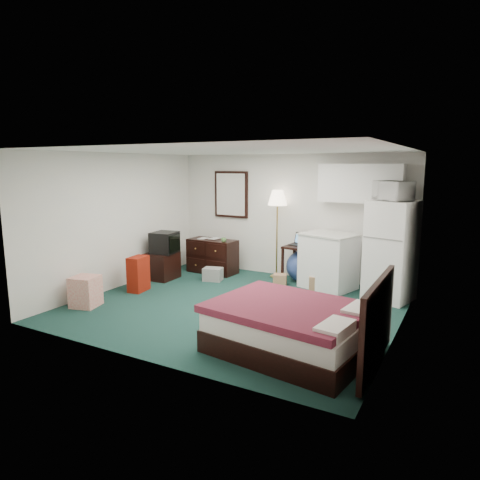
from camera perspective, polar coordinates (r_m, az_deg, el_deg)
The scene contains 25 objects.
floor at distance 7.09m, azimuth -0.58°, elevation -8.78°, with size 5.00×4.50×0.01m, color black.
ceiling at distance 6.72m, azimuth -0.62°, elevation 11.86°, with size 5.00×4.50×0.01m, color white.
walls at distance 6.79m, azimuth -0.60°, elevation 1.26°, with size 5.01×4.51×2.50m.
mirror at distance 9.33m, azimuth -1.17°, elevation 6.10°, with size 0.80×0.06×1.00m, color white, non-canonical shape.
upper_cabinets at distance 8.15m, azimuth 15.78°, elevation 7.28°, with size 1.50×0.35×0.70m, color white, non-canonical shape.
headboard at distance 5.06m, azimuth 17.85°, elevation -10.50°, with size 0.06×1.56×1.00m, color black, non-canonical shape.
dresser at distance 9.17m, azimuth -3.69°, elevation -2.15°, with size 1.05×0.48×0.72m, color black, non-canonical shape.
floor_lamp at distance 8.72m, azimuth 4.95°, elevation 0.79°, with size 0.39×0.39×1.79m, color tan, non-canonical shape.
desk at distance 8.53m, azimuth 7.99°, elevation -3.15°, with size 0.57×0.57×0.72m, color black, non-canonical shape.
exercise_ball at distance 8.56m, azimuth 8.19°, elevation -3.49°, with size 0.61×0.61×0.61m, color navy.
kitchen_counter at distance 8.14m, azimuth 11.71°, elevation -2.86°, with size 0.92×0.70×1.00m, color white, non-canonical shape.
fridge at distance 7.65m, azimuth 19.49°, elevation -1.38°, with size 0.70×0.70×1.70m, color white, non-canonical shape.
bed at distance 5.41m, azimuth 6.78°, elevation -11.63°, with size 1.83×1.43×0.58m, color maroon, non-canonical shape.
tv_stand at distance 8.82m, azimuth -10.36°, elevation -3.40°, with size 0.53×0.58×0.53m, color black, non-canonical shape.
suitcase at distance 8.04m, azimuth -13.40°, elevation -4.42°, with size 0.25×0.39×0.64m, color #600D07, non-canonical shape.
retail_box at distance 7.44m, azimuth -19.91°, elevation -6.46°, with size 0.40×0.40×0.50m, color silver, non-canonical shape.
file_bin at distance 8.58m, azimuth -3.64°, elevation -4.57°, with size 0.37×0.27×0.26m, color gray, non-canonical shape.
cardboard_box_a at distance 8.29m, azimuth 5.36°, elevation -5.27°, with size 0.25×0.21×0.21m, color #9A6E4F, non-canonical shape.
cardboard_box_b at distance 8.10m, azimuth 9.96°, elevation -5.60°, with size 0.21×0.25×0.25m, color #9A6E4F, non-canonical shape.
laptop at distance 8.47m, azimuth 7.86°, elevation 0.05°, with size 0.35×0.28×0.24m, color black, non-canonical shape.
crt_tv at distance 8.71m, azimuth -10.03°, elevation -0.33°, with size 0.46×0.50×0.43m, color black, non-canonical shape.
microwave at distance 7.49m, azimuth 19.73°, elevation 6.47°, with size 0.58×0.32×0.40m, color white.
book_a at distance 9.22m, azimuth -5.32°, elevation 0.89°, with size 0.17×0.02×0.23m, color #9A6E4F.
book_b at distance 9.18m, azimuth -3.84°, elevation 0.90°, with size 0.18×0.02×0.24m, color #9A6E4F.
mug at distance 8.78m, azimuth -2.19°, elevation 0.08°, with size 0.11×0.09×0.11m, color #558847.
Camera 1 is at (3.28, -5.85, 2.28)m, focal length 32.00 mm.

